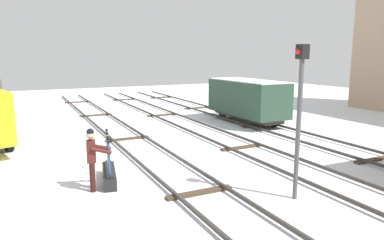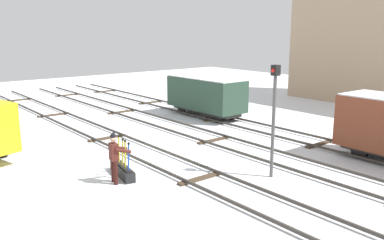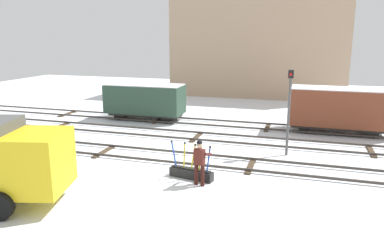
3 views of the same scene
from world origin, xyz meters
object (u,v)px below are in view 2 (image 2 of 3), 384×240
switch_lever_frame (122,169)px  freight_car_mid_siding (206,94)px  signal_post (274,110)px  rail_worker (115,155)px

switch_lever_frame → freight_car_mid_siding: size_ratio=0.36×
switch_lever_frame → signal_post: signal_post is taller
signal_post → freight_car_mid_siding: size_ratio=0.78×
signal_post → freight_car_mid_siding: bearing=152.1°
rail_worker → signal_post: bearing=68.7°
rail_worker → signal_post: (2.93, 4.62, 1.44)m
rail_worker → freight_car_mid_siding: bearing=135.0°
signal_post → freight_car_mid_siding: signal_post is taller
rail_worker → freight_car_mid_siding: freight_car_mid_siding is taller
freight_car_mid_siding → rail_worker: bearing=-56.6°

